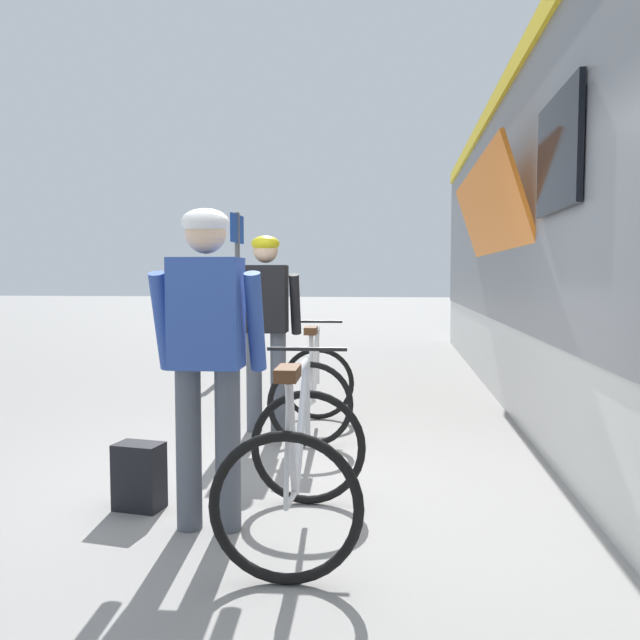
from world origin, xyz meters
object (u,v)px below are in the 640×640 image
at_px(cyclist_near_in_blue, 207,340).
at_px(cyclist_far_in_dark, 266,315).
at_px(bicycle_far_white, 314,388).
at_px(bicycle_near_silver, 298,465).
at_px(backpack_on_platform, 139,476).
at_px(platform_sign_post, 237,262).

distance_m(cyclist_near_in_blue, cyclist_far_in_dark, 2.22).
bearing_deg(bicycle_far_white, cyclist_far_in_dark, -178.34).
height_order(cyclist_far_in_dark, bicycle_near_silver, cyclist_far_in_dark).
relative_size(cyclist_near_in_blue, bicycle_far_white, 1.58).
bearing_deg(backpack_on_platform, bicycle_near_silver, -8.17).
bearing_deg(bicycle_far_white, cyclist_near_in_blue, -97.54).
relative_size(cyclist_far_in_dark, platform_sign_post, 0.73).
bearing_deg(backpack_on_platform, cyclist_far_in_dark, 88.46).
bearing_deg(cyclist_far_in_dark, cyclist_near_in_blue, -86.37).
bearing_deg(platform_sign_post, cyclist_far_in_dark, -72.31).
relative_size(cyclist_near_in_blue, platform_sign_post, 0.73).
xyz_separation_m(bicycle_near_silver, platform_sign_post, (-1.98, 6.46, 1.22)).
bearing_deg(platform_sign_post, bicycle_far_white, -66.99).
xyz_separation_m(cyclist_far_in_dark, bicycle_near_silver, (0.65, -2.29, -0.65)).
distance_m(bicycle_near_silver, platform_sign_post, 6.86).
xyz_separation_m(cyclist_near_in_blue, cyclist_far_in_dark, (-0.14, 2.22, 0.00)).
bearing_deg(platform_sign_post, cyclist_near_in_blue, -77.04).
bearing_deg(cyclist_near_in_blue, platform_sign_post, 102.96).
relative_size(cyclist_far_in_dark, bicycle_near_silver, 1.60).
bearing_deg(bicycle_near_silver, cyclist_far_in_dark, 105.93).
relative_size(bicycle_far_white, platform_sign_post, 0.46).
bearing_deg(bicycle_near_silver, platform_sign_post, 107.07).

